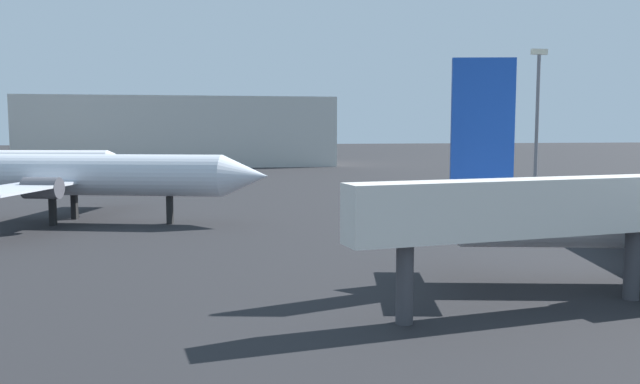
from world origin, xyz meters
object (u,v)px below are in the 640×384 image
jet_bridge (568,208)px  airplane_distant (36,160)px  airplane_on_taxiway (74,175)px  light_mast_right (537,107)px

jet_bridge → airplane_distant: bearing=108.8°
airplane_on_taxiway → jet_bridge: airplane_on_taxiway is taller
airplane_on_taxiway → jet_bridge: (25.79, -30.24, 0.38)m
jet_bridge → airplane_on_taxiway: bearing=122.1°
airplane_on_taxiway → jet_bridge: bearing=-33.6°
airplane_distant → airplane_on_taxiway: bearing=-61.6°
airplane_on_taxiway → airplane_distant: (-14.36, 48.06, -0.96)m
airplane_distant → light_mast_right: size_ratio=1.47×
light_mast_right → airplane_distant: bearing=166.1°
airplane_distant → light_mast_right: (72.03, -17.79, 7.73)m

